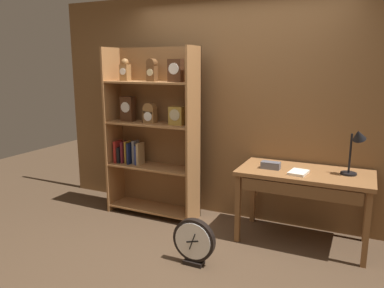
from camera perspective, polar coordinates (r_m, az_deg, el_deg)
ground_plane at (r=3.56m, az=-1.05°, el=-18.28°), size 10.00×10.00×0.00m
back_wood_panel at (r=4.38m, az=6.85°, el=5.38°), size 4.80×0.05×2.60m
bookshelf at (r=4.47m, az=-6.19°, el=1.93°), size 1.11×0.36×2.00m
workbench at (r=3.92m, az=16.67°, el=-5.30°), size 1.30×0.66×0.75m
desk_lamp at (r=3.84m, az=23.64°, el=-0.19°), size 0.22×0.22×0.47m
toolbox_small at (r=3.91m, az=11.87°, el=-3.19°), size 0.19×0.10×0.07m
open_repair_manual at (r=3.81m, az=15.88°, el=-4.18°), size 0.19×0.24×0.02m
round_clock_large at (r=3.51m, az=0.30°, el=-14.62°), size 0.40×0.11×0.44m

